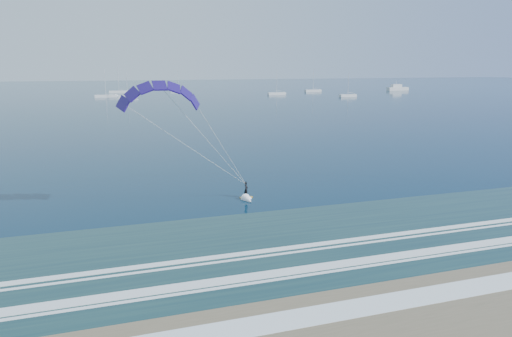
{
  "coord_description": "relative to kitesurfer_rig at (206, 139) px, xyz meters",
  "views": [
    {
      "loc": [
        -15.44,
        -22.43,
        14.38
      ],
      "look_at": [
        -1.28,
        22.19,
        3.78
      ],
      "focal_mm": 32.0,
      "sensor_mm": 36.0,
      "label": 1
    }
  ],
  "objects": [
    {
      "name": "ground",
      "position": [
        6.74,
        -21.45,
        -7.33
      ],
      "size": [
        900.0,
        900.0,
        0.0
      ],
      "primitive_type": "plane",
      "color": "#072E43",
      "rests_on": "ground"
    },
    {
      "name": "kitesurfer_rig",
      "position": [
        0.0,
        0.0,
        0.0
      ],
      "size": [
        15.54,
        7.6,
        14.16
      ],
      "color": "gold",
      "rests_on": "ground"
    },
    {
      "name": "motor_yacht",
      "position": [
        152.61,
        189.69,
        -5.92
      ],
      "size": [
        12.95,
        3.45,
        5.63
      ],
      "color": "silver",
      "rests_on": "ground"
    },
    {
      "name": "sailboat_2",
      "position": [
        -3.86,
        213.23,
        -6.64
      ],
      "size": [
        10.57,
        2.4,
        14.0
      ],
      "color": "silver",
      "rests_on": "ground"
    },
    {
      "name": "sailboat_3",
      "position": [
        -1.12,
        171.08,
        -6.65
      ],
      "size": [
        8.11,
        2.4,
        11.34
      ],
      "color": "silver",
      "rests_on": "ground"
    },
    {
      "name": "sailboat_4",
      "position": [
        28.4,
        219.16,
        -6.65
      ],
      "size": [
        9.18,
        2.4,
        12.42
      ],
      "color": "silver",
      "rests_on": "ground"
    },
    {
      "name": "sailboat_5",
      "position": [
        99.5,
        191.79,
        -6.64
      ],
      "size": [
        9.47,
        2.4,
        12.82
      ],
      "color": "silver",
      "rests_on": "ground"
    },
    {
      "name": "sailboat_6",
      "position": [
        97.46,
        148.39,
        -6.65
      ],
      "size": [
        8.2,
        2.4,
        11.18
      ],
      "color": "silver",
      "rests_on": "ground"
    },
    {
      "name": "sailboat_7",
      "position": [
        70.95,
        172.84,
        -6.65
      ],
      "size": [
        9.09,
        2.4,
        12.1
      ],
      "color": "silver",
      "rests_on": "ground"
    },
    {
      "name": "sailboat_8",
      "position": [
        -10.46,
        179.03,
        -6.65
      ],
      "size": [
        9.9,
        2.4,
        12.93
      ],
      "color": "silver",
      "rests_on": "ground"
    }
  ]
}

